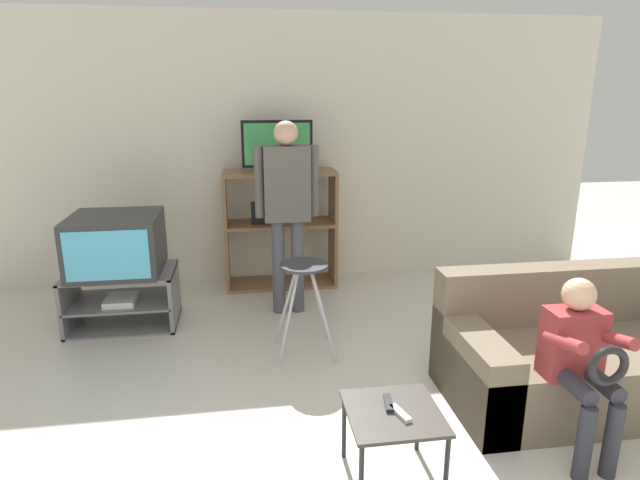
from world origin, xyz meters
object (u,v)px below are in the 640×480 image
object	(u,v)px
folding_stool	(304,282)
snack_table	(393,419)
television_main	(116,244)
remote_control_white	(400,413)
remote_control_black	(388,403)
media_shelf	(280,228)
person_standing_adult	(287,200)
person_seated_child	(581,355)
tv_stand	(123,299)
couch	(584,356)
television_flat	(277,147)

from	to	relation	value
folding_stool	snack_table	size ratio (longest dim) A/B	1.55
television_main	remote_control_white	xyz separation A→B (m)	(1.72, -2.17, -0.30)
remote_control_white	remote_control_black	bearing A→B (deg)	92.18
television_main	snack_table	world-z (taller)	television_main
folding_stool	media_shelf	bearing A→B (deg)	92.23
person_standing_adult	snack_table	bearing A→B (deg)	-81.91
remote_control_white	person_seated_child	distance (m)	1.01
tv_stand	folding_stool	distance (m)	1.63
snack_table	person_seated_child	bearing A→B (deg)	4.63
television_main	folding_stool	distance (m)	1.62
folding_stool	television_main	bearing A→B (deg)	152.61
folding_stool	couch	xyz separation A→B (m)	(1.68, -0.82, -0.29)
tv_stand	television_flat	size ratio (longest dim) A/B	1.30
person_seated_child	person_standing_adult	bearing A→B (deg)	122.19
television_main	television_flat	bearing A→B (deg)	27.59
tv_stand	remote_control_black	xyz separation A→B (m)	(1.68, -2.06, 0.17)
media_shelf	person_seated_child	size ratio (longest dim) A/B	1.20
person_standing_adult	television_main	bearing A→B (deg)	-177.77
remote_control_white	folding_stool	bearing A→B (deg)	84.39
folding_stool	television_flat	bearing A→B (deg)	92.80
media_shelf	folding_stool	size ratio (longest dim) A/B	1.64
television_main	media_shelf	bearing A→B (deg)	28.12
tv_stand	snack_table	size ratio (longest dim) A/B	1.90
television_main	remote_control_white	bearing A→B (deg)	-51.64
television_flat	television_main	bearing A→B (deg)	-152.41
media_shelf	person_seated_child	xyz separation A→B (m)	(1.34, -2.79, -0.02)
snack_table	couch	size ratio (longest dim) A/B	0.26
television_flat	media_shelf	bearing A→B (deg)	60.20
snack_table	television_flat	bearing A→B (deg)	96.76
television_main	media_shelf	xyz separation A→B (m)	(1.37, 0.73, -0.11)
folding_stool	person_standing_adult	distance (m)	0.91
television_main	person_standing_adult	world-z (taller)	person_standing_adult
television_main	person_seated_child	xyz separation A→B (m)	(2.71, -2.05, -0.13)
media_shelf	television_flat	world-z (taller)	television_flat
person_standing_adult	person_seated_child	bearing A→B (deg)	-57.81
television_flat	remote_control_black	xyz separation A→B (m)	(0.33, -2.79, -0.97)
media_shelf	person_seated_child	world-z (taller)	media_shelf
person_standing_adult	tv_stand	bearing A→B (deg)	-176.94
television_main	person_standing_adult	bearing A→B (deg)	2.23
remote_control_black	couch	size ratio (longest dim) A/B	0.08
media_shelf	remote_control_black	bearing A→B (deg)	-83.63
television_flat	remote_control_white	bearing A→B (deg)	-82.89
television_main	person_standing_adult	distance (m)	1.42
media_shelf	person_standing_adult	size ratio (longest dim) A/B	0.69
tv_stand	remote_control_white	world-z (taller)	tv_stand
media_shelf	person_standing_adult	distance (m)	0.80
folding_stool	snack_table	bearing A→B (deg)	-79.17
tv_stand	television_main	xyz separation A→B (m)	(-0.01, 0.02, 0.47)
tv_stand	couch	world-z (taller)	couch
person_seated_child	folding_stool	bearing A→B (deg)	134.34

